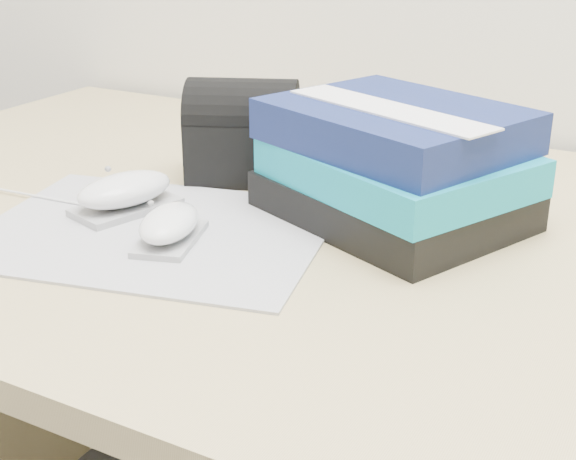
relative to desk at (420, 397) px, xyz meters
The scene contains 7 objects.
desk is the anchor object (origin of this frame).
mousepad 0.39m from the desk, 143.95° to the right, with size 0.36×0.28×0.00m, color gray.
mouse_rear 0.43m from the desk, 154.26° to the right, with size 0.09×0.13×0.05m.
mouse_front 0.39m from the desk, 136.99° to the right, with size 0.08×0.11×0.04m.
usb_cable 0.54m from the desk, 159.47° to the right, with size 0.00×0.00×0.23m, color silver.
book_stack 0.30m from the desk, 151.51° to the right, with size 0.32×0.29×0.13m.
pouch 0.39m from the desk, behind, with size 0.16×0.14×0.13m.
Camera 1 is at (0.26, 0.84, 1.06)m, focal length 50.00 mm.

